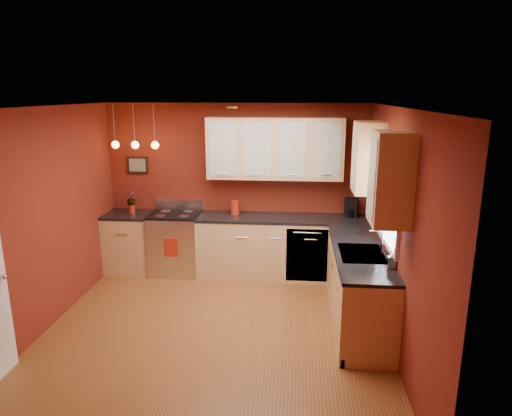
# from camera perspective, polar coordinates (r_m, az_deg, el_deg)

# --- Properties ---
(floor) EXTENTS (4.20, 4.20, 0.00)m
(floor) POSITION_cam_1_polar(r_m,az_deg,el_deg) (5.60, -5.22, -15.24)
(floor) COLOR brown
(floor) RESTS_ON ground
(ceiling) EXTENTS (4.00, 4.20, 0.02)m
(ceiling) POSITION_cam_1_polar(r_m,az_deg,el_deg) (4.88, -5.92, 12.42)
(ceiling) COLOR silver
(ceiling) RESTS_ON wall_back
(wall_back) EXTENTS (4.00, 0.02, 2.60)m
(wall_back) POSITION_cam_1_polar(r_m,az_deg,el_deg) (7.10, -2.45, 2.46)
(wall_back) COLOR maroon
(wall_back) RESTS_ON floor
(wall_front) EXTENTS (4.00, 0.02, 2.60)m
(wall_front) POSITION_cam_1_polar(r_m,az_deg,el_deg) (3.19, -12.63, -13.17)
(wall_front) COLOR maroon
(wall_front) RESTS_ON floor
(wall_left) EXTENTS (0.02, 4.20, 2.60)m
(wall_left) POSITION_cam_1_polar(r_m,az_deg,el_deg) (5.79, -25.39, -1.65)
(wall_left) COLOR maroon
(wall_left) RESTS_ON floor
(wall_right) EXTENTS (0.02, 4.20, 2.60)m
(wall_right) POSITION_cam_1_polar(r_m,az_deg,el_deg) (5.12, 17.08, -2.86)
(wall_right) COLOR maroon
(wall_right) RESTS_ON floor
(base_cabinets_back_left) EXTENTS (0.70, 0.60, 0.90)m
(base_cabinets_back_left) POSITION_cam_1_polar(r_m,az_deg,el_deg) (7.44, -15.44, -4.29)
(base_cabinets_back_left) COLOR tan
(base_cabinets_back_left) RESTS_ON floor
(base_cabinets_back_right) EXTENTS (2.54, 0.60, 0.90)m
(base_cabinets_back_right) POSITION_cam_1_polar(r_m,az_deg,el_deg) (6.98, 3.27, -5.01)
(base_cabinets_back_right) COLOR tan
(base_cabinets_back_right) RESTS_ON floor
(base_cabinets_right) EXTENTS (0.60, 2.10, 0.90)m
(base_cabinets_right) POSITION_cam_1_polar(r_m,az_deg,el_deg) (5.77, 12.61, -9.59)
(base_cabinets_right) COLOR tan
(base_cabinets_right) RESTS_ON floor
(counter_back_left) EXTENTS (0.70, 0.62, 0.04)m
(counter_back_left) POSITION_cam_1_polar(r_m,az_deg,el_deg) (7.30, -15.68, -0.79)
(counter_back_left) COLOR black
(counter_back_left) RESTS_ON base_cabinets_back_left
(counter_back_right) EXTENTS (2.54, 0.62, 0.04)m
(counter_back_right) POSITION_cam_1_polar(r_m,az_deg,el_deg) (6.84, 3.33, -1.29)
(counter_back_right) COLOR black
(counter_back_right) RESTS_ON base_cabinets_back_right
(counter_right) EXTENTS (0.62, 2.10, 0.04)m
(counter_right) POSITION_cam_1_polar(r_m,az_deg,el_deg) (5.60, 12.86, -5.19)
(counter_right) COLOR black
(counter_right) RESTS_ON base_cabinets_right
(gas_range) EXTENTS (0.76, 0.64, 1.11)m
(gas_range) POSITION_cam_1_polar(r_m,az_deg,el_deg) (7.21, -9.99, -4.32)
(gas_range) COLOR silver
(gas_range) RESTS_ON floor
(dishwasher_front) EXTENTS (0.60, 0.02, 0.80)m
(dishwasher_front) POSITION_cam_1_polar(r_m,az_deg,el_deg) (6.71, 6.36, -5.89)
(dishwasher_front) COLOR silver
(dishwasher_front) RESTS_ON base_cabinets_back_right
(sink) EXTENTS (0.50, 0.70, 0.33)m
(sink) POSITION_cam_1_polar(r_m,az_deg,el_deg) (5.46, 13.09, -5.76)
(sink) COLOR gray
(sink) RESTS_ON counter_right
(window) EXTENTS (0.06, 1.02, 1.22)m
(window) POSITION_cam_1_polar(r_m,az_deg,el_deg) (5.30, 16.47, 2.11)
(window) COLOR white
(window) RESTS_ON wall_right
(upper_cabinets_back) EXTENTS (2.00, 0.35, 0.90)m
(upper_cabinets_back) POSITION_cam_1_polar(r_m,az_deg,el_deg) (6.77, 2.38, 7.46)
(upper_cabinets_back) COLOR tan
(upper_cabinets_back) RESTS_ON wall_back
(upper_cabinets_right) EXTENTS (0.35, 1.95, 0.90)m
(upper_cabinets_right) POSITION_cam_1_polar(r_m,az_deg,el_deg) (5.25, 15.01, 5.01)
(upper_cabinets_right) COLOR tan
(upper_cabinets_right) RESTS_ON wall_right
(wall_picture) EXTENTS (0.32, 0.03, 0.26)m
(wall_picture) POSITION_cam_1_polar(r_m,az_deg,el_deg) (7.38, -14.57, 5.23)
(wall_picture) COLOR black
(wall_picture) RESTS_ON wall_back
(pendant_lights) EXTENTS (0.71, 0.11, 0.66)m
(pendant_lights) POSITION_cam_1_polar(r_m,az_deg,el_deg) (6.99, -14.87, 7.70)
(pendant_lights) COLOR gray
(pendant_lights) RESTS_ON ceiling
(red_canister) EXTENTS (0.14, 0.14, 0.21)m
(red_canister) POSITION_cam_1_polar(r_m,az_deg,el_deg) (6.96, -2.66, 0.08)
(red_canister) COLOR #A62311
(red_canister) RESTS_ON counter_back_right
(red_vase) EXTENTS (0.09, 0.09, 0.15)m
(red_vase) POSITION_cam_1_polar(r_m,az_deg,el_deg) (7.26, -15.27, -0.10)
(red_vase) COLOR #A62311
(red_vase) RESTS_ON counter_back_left
(flowers) EXTENTS (0.15, 0.15, 0.23)m
(flowers) POSITION_cam_1_polar(r_m,az_deg,el_deg) (7.22, -15.36, 1.18)
(flowers) COLOR #A62311
(flowers) RESTS_ON red_vase
(coffee_maker) EXTENTS (0.23, 0.23, 0.28)m
(coffee_maker) POSITION_cam_1_polar(r_m,az_deg,el_deg) (6.98, 11.84, -0.00)
(coffee_maker) COLOR black
(coffee_maker) RESTS_ON counter_back_right
(soap_pump) EXTENTS (0.10, 0.10, 0.19)m
(soap_pump) POSITION_cam_1_polar(r_m,az_deg,el_deg) (5.06, 16.62, -6.17)
(soap_pump) COLOR white
(soap_pump) RESTS_ON counter_right
(dish_towel) EXTENTS (0.21, 0.01, 0.28)m
(dish_towel) POSITION_cam_1_polar(r_m,az_deg,el_deg) (6.89, -10.60, -4.88)
(dish_towel) COLOR #A62311
(dish_towel) RESTS_ON gas_range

